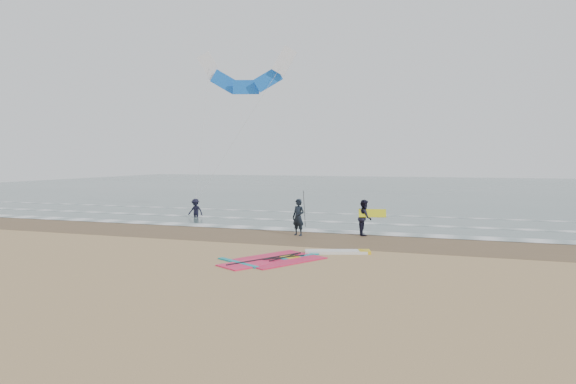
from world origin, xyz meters
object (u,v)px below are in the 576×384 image
(person_wading, at_px, (196,205))
(person_standing, at_px, (298,217))
(windsurf_rig, at_px, (295,257))
(person_walking, at_px, (364,218))
(surf_kite, at_px, (246,75))

(person_wading, bearing_deg, person_standing, -30.25)
(windsurf_rig, bearing_deg, person_standing, 106.13)
(person_standing, height_order, person_walking, person_standing)
(person_standing, distance_m, surf_kite, 12.82)
(person_wading, bearing_deg, person_walking, -18.27)
(person_walking, bearing_deg, windsurf_rig, 151.22)
(person_walking, relative_size, surf_kite, 0.18)
(windsurf_rig, xyz_separation_m, surf_kite, (-7.60, 13.13, 9.08))
(person_standing, distance_m, person_walking, 3.20)
(person_standing, relative_size, person_wading, 1.16)
(person_standing, bearing_deg, person_walking, 39.76)
(windsurf_rig, bearing_deg, surf_kite, 120.06)
(person_wading, distance_m, surf_kite, 9.06)
(windsurf_rig, bearing_deg, person_wading, 133.44)
(windsurf_rig, height_order, surf_kite, surf_kite)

